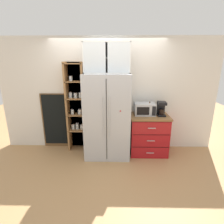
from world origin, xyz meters
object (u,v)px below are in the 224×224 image
Objects in this scene: refrigerator at (107,116)px; coffee_maker at (161,108)px; mug_charcoal at (150,114)px; bottle_amber at (149,109)px; microwave at (145,109)px; chalkboard_menu at (55,121)px.

refrigerator reaches higher than coffee_maker.
mug_charcoal is 0.41× the size of bottle_amber.
coffee_maker is 0.27m from mug_charcoal.
bottle_amber is (0.11, 0.03, -0.00)m from microwave.
microwave is 1.55× the size of bottle_amber.
coffee_maker is at bearing 14.10° from mug_charcoal.
microwave is 0.11m from bottle_amber.
coffee_maker reaches higher than mug_charcoal.
microwave is at bearing -5.84° from chalkboard_menu.
chalkboard_menu is (-1.27, 0.33, -0.23)m from refrigerator.
refrigerator is 0.94m from bottle_amber.
bottle_amber reaches higher than mug_charcoal.
refrigerator is 1.17m from coffee_maker.
refrigerator is 1.36× the size of chalkboard_menu.
microwave is at bearing -162.27° from bottle_amber.
bottle_amber reaches higher than microwave.
bottle_amber is at bearing -4.67° from chalkboard_menu.
refrigerator is at bearing -14.77° from chalkboard_menu.
chalkboard_menu is at bearing 171.83° from mug_charcoal.
coffee_maker reaches higher than bottle_amber.
chalkboard_menu is at bearing 165.23° from refrigerator.
coffee_maker reaches higher than microwave.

